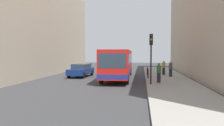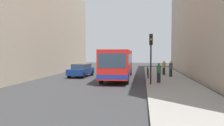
# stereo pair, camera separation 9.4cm
# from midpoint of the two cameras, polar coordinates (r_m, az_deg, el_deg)

# --- Properties ---
(ground_plane) EXTENTS (80.00, 80.00, 0.00)m
(ground_plane) POSITION_cam_midpoint_polar(r_m,az_deg,el_deg) (20.37, -0.17, -4.96)
(ground_plane) COLOR #38383A
(sidewalk) EXTENTS (4.40, 40.00, 0.15)m
(sidewalk) POSITION_cam_midpoint_polar(r_m,az_deg,el_deg) (20.32, 15.14, -4.86)
(sidewalk) COLOR #9E9991
(sidewalk) RESTS_ON ground
(building_left) EXTENTS (7.00, 32.00, 12.33)m
(building_left) POSITION_cam_midpoint_polar(r_m,az_deg,el_deg) (28.17, -23.08, 9.51)
(building_left) COLOR #B2A38C
(building_left) RESTS_ON ground
(bus) EXTENTS (2.74, 11.07, 3.00)m
(bus) POSITION_cam_midpoint_polar(r_m,az_deg,el_deg) (22.47, 1.59, 0.17)
(bus) COLOR red
(bus) RESTS_ON ground
(car_beside_bus) EXTENTS (2.11, 4.52, 1.48)m
(car_beside_bus) POSITION_cam_midpoint_polar(r_m,az_deg,el_deg) (24.62, -8.36, -1.83)
(car_beside_bus) COLOR navy
(car_beside_bus) RESTS_ON ground
(traffic_light) EXTENTS (0.28, 0.33, 4.10)m
(traffic_light) POSITION_cam_midpoint_polar(r_m,az_deg,el_deg) (17.57, 10.24, 3.60)
(traffic_light) COLOR black
(traffic_light) RESTS_ON sidewalk
(bollard_near) EXTENTS (0.11, 0.11, 0.95)m
(bollard_near) POSITION_cam_midpoint_polar(r_m,az_deg,el_deg) (21.97, 9.48, -2.80)
(bollard_near) COLOR black
(bollard_near) RESTS_ON sidewalk
(bollard_mid) EXTENTS (0.11, 0.11, 0.95)m
(bollard_mid) POSITION_cam_midpoint_polar(r_m,az_deg,el_deg) (24.86, 9.31, -2.16)
(bollard_mid) COLOR black
(bollard_mid) RESTS_ON sidewalk
(pedestrian_near_signal) EXTENTS (0.38, 0.38, 1.72)m
(pedestrian_near_signal) POSITION_cam_midpoint_polar(r_m,az_deg,el_deg) (18.89, 12.25, -2.55)
(pedestrian_near_signal) COLOR #26262D
(pedestrian_near_signal) RESTS_ON sidewalk
(pedestrian_mid_sidewalk) EXTENTS (0.38, 0.38, 1.72)m
(pedestrian_mid_sidewalk) POSITION_cam_midpoint_polar(r_m,az_deg,el_deg) (23.89, 15.27, -1.50)
(pedestrian_mid_sidewalk) COLOR #26262D
(pedestrian_mid_sidewalk) RESTS_ON sidewalk
(pedestrian_far_sidewalk) EXTENTS (0.38, 0.38, 1.67)m
(pedestrian_far_sidewalk) POSITION_cam_midpoint_polar(r_m,az_deg,el_deg) (25.86, 13.53, -1.23)
(pedestrian_far_sidewalk) COLOR #26262D
(pedestrian_far_sidewalk) RESTS_ON sidewalk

